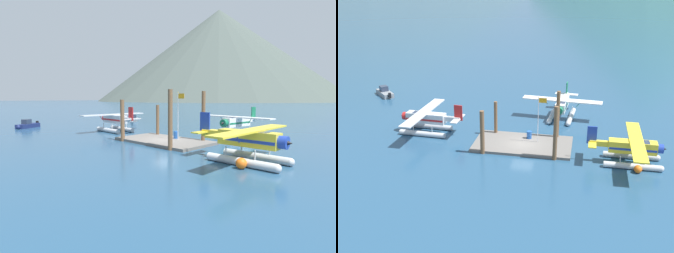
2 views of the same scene
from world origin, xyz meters
The scene contains 15 objects.
ground_plane centered at (0.00, 0.00, 0.00)m, with size 1200.00×1200.00×0.00m, color navy.
dock_platform centered at (0.00, 0.00, 0.15)m, with size 11.05×6.04×0.30m, color #66605B.
piling_near_left centered at (-3.97, -2.96, 2.46)m, with size 0.48×0.48×4.91m, color brown.
piling_near_right centered at (3.86, -3.00, 2.97)m, with size 0.45×0.45×5.93m, color brown.
piling_far_left centered at (-3.71, 2.52, 2.10)m, with size 0.40×0.40×4.20m, color brown.
piling_far_right centered at (3.64, 2.65, 2.93)m, with size 0.43×0.43×5.86m, color brown.
flagpole centered at (1.74, 0.64, 3.73)m, with size 0.95×0.10×5.46m.
fuel_drum centered at (0.51, 1.50, 0.74)m, with size 0.62×0.62×0.88m.
mooring_buoy centered at (12.25, -4.36, 0.40)m, with size 0.81×0.81×0.81m, color orange.
mountain_ridge_west_peak centered at (-254.44, 394.66, 81.85)m, with size 431.57×431.57×163.71m.
seaplane_white_bow_right centered at (3.68, 9.92, 1.58)m, with size 10.48×7.97×3.84m.
seaplane_silver_port_fwd centered at (-12.17, 1.56, 1.58)m, with size 7.98×10.45×3.84m.
seaplane_yellow_stbd_aft centered at (11.76, -2.43, 1.58)m, with size 7.98×10.40×3.84m.
boat_navy_open_sw centered at (-27.13, -6.05, 0.49)m, with size 3.47×4.37×1.50m.
boat_grey_open_west centered at (-24.33, 14.80, 0.49)m, with size 4.04×4.03×1.50m.
Camera 1 is at (21.32, -21.28, 5.07)m, focal length 28.03 mm.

